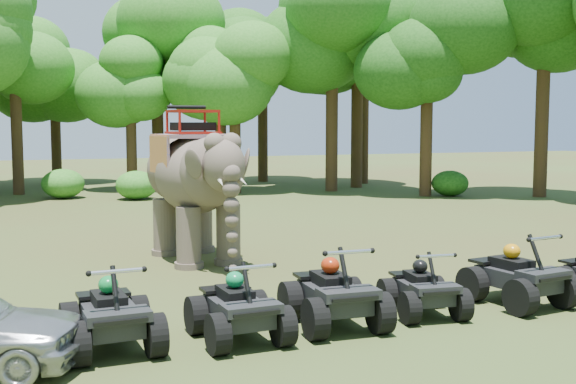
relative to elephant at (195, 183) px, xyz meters
name	(u,v)px	position (x,y,z in m)	size (l,w,h in m)	color
ground	(310,296)	(1.18, -4.44, -1.85)	(110.00, 110.00, 0.00)	#47381E
elephant	(195,183)	(0.00, 0.00, 0.00)	(1.94, 4.41, 3.71)	brown
atv_0	(111,306)	(-2.79, -6.42, -1.19)	(1.30, 1.78, 1.32)	black
atv_1	(238,299)	(-0.91, -6.62, -1.22)	(1.26, 1.72, 1.28)	black
atv_2	(334,285)	(0.76, -6.46, -1.17)	(1.35, 1.86, 1.38)	black
atv_3	(423,282)	(2.50, -6.35, -1.27)	(1.14, 1.57, 1.16)	black
atv_4	(518,268)	(4.48, -6.36, -1.17)	(1.34, 1.83, 1.36)	black
tree_0	(131,122)	(1.18, 18.02, 1.49)	(4.68, 4.68, 6.69)	#195114
tree_1	(235,112)	(5.61, 15.53, 1.96)	(5.34, 5.34, 7.62)	#195114
tree_2	(332,91)	(10.25, 14.85, 2.96)	(6.74, 6.74, 9.63)	#195114
tree_3	(427,106)	(13.26, 11.20, 2.21)	(5.69, 5.69, 8.13)	#195114
tree_4	(543,88)	(17.85, 9.07, 2.95)	(6.73, 6.73, 9.61)	#195114
tree_25	(16,120)	(-3.95, 18.36, 1.56)	(4.78, 4.78, 6.83)	#195114
tree_26	(221,114)	(5.07, 16.07, 1.84)	(5.17, 5.17, 7.39)	#195114
tree_29	(55,109)	(-1.92, 24.96, 2.18)	(5.64, 5.64, 8.06)	#195114
tree_31	(363,89)	(13.65, 18.28, 3.23)	(7.12, 7.12, 10.17)	#195114
tree_34	(157,90)	(2.83, 20.08, 3.09)	(6.92, 6.92, 9.88)	#195114
tree_35	(357,92)	(12.29, 16.27, 3.00)	(6.80, 6.80, 9.72)	#195114
tree_36	(263,106)	(8.94, 21.32, 2.38)	(5.92, 5.92, 8.46)	#195114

